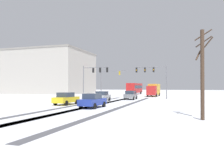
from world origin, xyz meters
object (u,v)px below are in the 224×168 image
at_px(car_grey_lead, 131,95).
at_px(bare_tree_sidewalk_near, 202,72).
at_px(traffic_signal_near_left, 93,74).
at_px(car_yellow_cab_third, 66,99).
at_px(car_blue_fourth, 93,101).
at_px(traffic_signal_far_left, 108,78).
at_px(bus_oncoming, 135,88).
at_px(car_silver_second, 102,96).
at_px(traffic_signal_near_right, 154,74).
at_px(office_building_far_left_block, 47,73).
at_px(box_truck_delivery, 154,90).

height_order(car_grey_lead, bare_tree_sidewalk_near, bare_tree_sidewalk_near).
distance_m(traffic_signal_near_left, car_yellow_cab_third, 14.63).
distance_m(car_yellow_cab_third, car_blue_fourth, 5.71).
bearing_deg(traffic_signal_far_left, car_blue_fourth, -75.19).
bearing_deg(bus_oncoming, traffic_signal_near_left, -95.75).
bearing_deg(car_silver_second, bus_oncoming, 92.69).
relative_size(traffic_signal_near_right, car_silver_second, 1.56).
bearing_deg(office_building_far_left_block, traffic_signal_far_left, -30.41).
bearing_deg(box_truck_delivery, car_grey_lead, -99.90).
relative_size(car_yellow_cab_third, box_truck_delivery, 0.56).
bearing_deg(office_building_far_left_block, box_truck_delivery, -17.98).
height_order(car_grey_lead, bus_oncoming, bus_oncoming).
relative_size(traffic_signal_near_right, bus_oncoming, 0.59).
xyz_separation_m(bus_oncoming, bare_tree_sidewalk_near, (15.12, -49.45, 1.46)).
distance_m(car_yellow_cab_third, bare_tree_sidewalk_near, 18.30).
bearing_deg(car_grey_lead, traffic_signal_near_right, 29.74).
distance_m(car_yellow_cab_third, box_truck_delivery, 29.28).
relative_size(bus_oncoming, bare_tree_sidewalk_near, 1.67).
relative_size(traffic_signal_far_left, office_building_far_left_block, 0.24).
height_order(box_truck_delivery, office_building_far_left_block, office_building_far_left_block).
distance_m(traffic_signal_near_right, car_yellow_cab_third, 19.07).
xyz_separation_m(traffic_signal_near_left, traffic_signal_far_left, (-0.23, 10.05, -0.29)).
relative_size(traffic_signal_far_left, bus_oncoming, 0.62).
distance_m(car_silver_second, bus_oncoming, 33.51).
distance_m(box_truck_delivery, office_building_far_left_block, 40.97).
distance_m(car_blue_fourth, bus_oncoming, 43.87).
height_order(traffic_signal_far_left, car_grey_lead, traffic_signal_far_left).
bearing_deg(traffic_signal_near_left, car_blue_fourth, -67.76).
height_order(traffic_signal_near_left, car_grey_lead, traffic_signal_near_left).
height_order(car_grey_lead, office_building_far_left_block, office_building_far_left_block).
bearing_deg(car_blue_fourth, traffic_signal_near_left, 112.24).
height_order(traffic_signal_near_right, car_grey_lead, traffic_signal_near_right).
bearing_deg(car_yellow_cab_third, traffic_signal_near_left, 97.79).
xyz_separation_m(car_yellow_cab_third, car_blue_fourth, (4.96, -2.84, 0.00)).
distance_m(traffic_signal_far_left, car_grey_lead, 13.30).
bearing_deg(bus_oncoming, box_truck_delivery, -60.14).
bearing_deg(traffic_signal_near_right, car_grey_lead, -150.26).
xyz_separation_m(car_grey_lead, bus_oncoming, (-4.78, 27.01, 1.18)).
distance_m(traffic_signal_far_left, car_yellow_cab_third, 24.37).
height_order(bus_oncoming, office_building_far_left_block, office_building_far_left_block).
xyz_separation_m(traffic_signal_near_left, car_silver_second, (4.28, -6.60, -3.96)).
xyz_separation_m(traffic_signal_near_right, car_grey_lead, (-3.92, -2.24, -3.97)).
xyz_separation_m(car_blue_fourth, office_building_far_left_block, (-35.48, 43.50, 6.44)).
bearing_deg(office_building_far_left_block, traffic_signal_near_right, -31.59).
height_order(car_yellow_cab_third, car_blue_fourth, same).
bearing_deg(traffic_signal_far_left, traffic_signal_near_right, -34.36).
xyz_separation_m(traffic_signal_near_right, car_blue_fourth, (-4.54, -18.88, -3.97)).
bearing_deg(car_silver_second, office_building_far_left_block, 134.64).
height_order(box_truck_delivery, bare_tree_sidewalk_near, bare_tree_sidewalk_near).
bearing_deg(bus_oncoming, office_building_far_left_block, -179.72).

